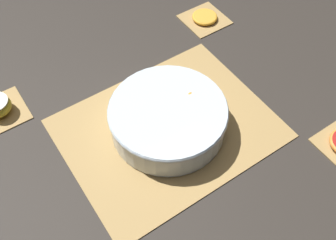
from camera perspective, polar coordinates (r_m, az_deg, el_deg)
The scene contains 6 objects.
ground_plane at distance 0.95m, azimuth -0.00°, elevation -1.28°, with size 6.00×6.00×0.00m, color #2D2823.
bamboo_mat_center at distance 0.94m, azimuth -0.00°, elevation -1.17°, with size 0.49×0.38×0.01m.
coaster_mat_near_left at distance 1.23m, azimuth 5.33°, elevation 14.37°, with size 0.12×0.12×0.01m.
coaster_mat_near_right at distance 1.06m, azimuth -23.18°, elevation 1.07°, with size 0.12×0.12×0.01m.
fruit_salad_bowl at distance 0.91m, azimuth 0.03°, elevation 0.46°, with size 0.28×0.28×0.07m.
orange_slice_whole at distance 1.22m, azimuth 5.35°, elevation 14.66°, with size 0.08×0.08×0.01m.
Camera 1 is at (0.31, 0.45, 0.77)m, focal length 42.00 mm.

